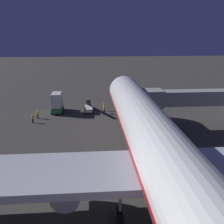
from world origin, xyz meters
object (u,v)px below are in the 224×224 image
(ground_crew_under_port_wing, at_px, (104,109))
(belt_loader, at_px, (89,108))
(jet_bridge, at_px, (199,98))
(cargo_truck_aft, at_px, (57,103))
(traffic_cone_nose_starboard, at_px, (112,113))
(ground_crew_by_belt_loader, at_px, (38,114))
(ground_crew_marshaller_fwd, at_px, (104,106))
(airliner_at_gate, at_px, (169,167))
(traffic_cone_nose_port, at_px, (133,113))
(ground_crew_by_tug, at_px, (33,118))

(ground_crew_under_port_wing, bearing_deg, belt_loader, -30.66)
(jet_bridge, xyz_separation_m, ground_crew_under_port_wing, (16.09, -9.87, -4.48))
(cargo_truck_aft, relative_size, traffic_cone_nose_starboard, 9.49)
(ground_crew_by_belt_loader, distance_m, ground_crew_marshaller_fwd, 14.19)
(jet_bridge, bearing_deg, airliner_at_gate, 63.18)
(ground_crew_by_belt_loader, relative_size, traffic_cone_nose_starboard, 3.08)
(airliner_at_gate, relative_size, cargo_truck_aft, 13.39)
(belt_loader, distance_m, traffic_cone_nose_starboard, 5.43)
(traffic_cone_nose_starboard, bearing_deg, ground_crew_under_port_wing, -19.11)
(cargo_truck_aft, xyz_separation_m, traffic_cone_nose_starboard, (-11.44, 2.54, -1.83))
(traffic_cone_nose_port, distance_m, traffic_cone_nose_starboard, 4.40)
(belt_loader, height_order, ground_crew_by_belt_loader, belt_loader)
(traffic_cone_nose_port, bearing_deg, ground_crew_by_belt_loader, 4.42)
(belt_loader, bearing_deg, jet_bridge, 148.62)
(ground_crew_marshaller_fwd, bearing_deg, jet_bridge, 142.37)
(cargo_truck_aft, height_order, ground_crew_under_port_wing, cargo_truck_aft)
(airliner_at_gate, relative_size, ground_crew_under_port_wing, 36.87)
(ground_crew_marshaller_fwd, bearing_deg, ground_crew_by_tug, 27.19)
(ground_crew_under_port_wing, bearing_deg, jet_bridge, 148.48)
(ground_crew_marshaller_fwd, height_order, ground_crew_under_port_wing, ground_crew_under_port_wing)
(cargo_truck_aft, bearing_deg, ground_crew_by_belt_loader, 49.40)
(traffic_cone_nose_starboard, bearing_deg, ground_crew_by_tug, 15.21)
(belt_loader, xyz_separation_m, ground_crew_under_port_wing, (-3.24, 1.92, 0.20))
(cargo_truck_aft, xyz_separation_m, ground_crew_by_belt_loader, (3.45, 4.03, -1.18))
(cargo_truck_aft, distance_m, ground_crew_by_tug, 7.85)
(ground_crew_under_port_wing, relative_size, ground_crew_by_tug, 1.10)
(cargo_truck_aft, distance_m, traffic_cone_nose_port, 16.15)
(traffic_cone_nose_port, bearing_deg, traffic_cone_nose_starboard, 0.00)
(jet_bridge, height_order, traffic_cone_nose_starboard, jet_bridge)
(traffic_cone_nose_port, bearing_deg, belt_loader, -14.98)
(belt_loader, bearing_deg, traffic_cone_nose_starboard, 152.86)
(airliner_at_gate, bearing_deg, ground_crew_by_belt_loader, -62.04)
(belt_loader, bearing_deg, cargo_truck_aft, -0.63)
(traffic_cone_nose_starboard, bearing_deg, ground_crew_marshaller_fwd, -64.29)
(ground_crew_by_tug, distance_m, traffic_cone_nose_port, 20.20)
(cargo_truck_aft, height_order, ground_crew_by_tug, cargo_truck_aft)
(airliner_at_gate, distance_m, belt_loader, 37.12)
(cargo_truck_aft, relative_size, ground_crew_by_tug, 3.04)
(traffic_cone_nose_port, relative_size, traffic_cone_nose_starboard, 1.00)
(cargo_truck_aft, bearing_deg, jet_bridge, 155.45)
(ground_crew_by_belt_loader, xyz_separation_m, ground_crew_by_tug, (0.45, 2.68, 0.02))
(jet_bridge, relative_size, cargo_truck_aft, 4.42)
(airliner_at_gate, bearing_deg, belt_loader, -79.04)
(jet_bridge, bearing_deg, ground_crew_by_tug, -9.79)
(ground_crew_by_belt_loader, bearing_deg, belt_loader, -158.60)
(ground_crew_by_tug, bearing_deg, jet_bridge, 170.21)
(jet_bridge, distance_m, ground_crew_by_belt_loader, 30.79)
(ground_crew_marshaller_fwd, distance_m, ground_crew_under_port_wing, 2.44)
(ground_crew_by_belt_loader, distance_m, ground_crew_by_tug, 2.72)
(airliner_at_gate, height_order, jet_bridge, airliner_at_gate)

